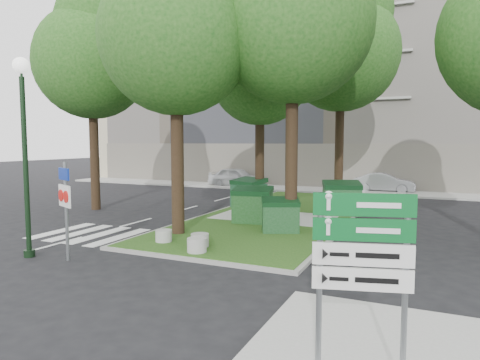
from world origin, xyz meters
The scene contains 24 objects.
ground centered at (0.00, 0.00, 0.00)m, with size 120.00×120.00×0.00m, color black.
median_island centered at (0.50, 8.00, 0.06)m, with size 6.00×16.00×0.12m, color #1B4614.
median_kerb centered at (0.50, 8.00, 0.05)m, with size 6.30×16.30×0.10m, color gray.
building_sidewalk centered at (0.00, 18.50, 0.06)m, with size 42.00×3.00×0.12m, color #999993.
zebra_crossing centered at (-3.75, 1.50, 0.01)m, with size 5.00×3.00×0.01m, color silver.
apartment_building centered at (0.00, 26.00, 8.00)m, with size 41.00×12.00×16.00m, color beige.
tree_median_near_left centered at (-1.41, 2.56, 7.32)m, with size 5.20×5.20×10.53m.
tree_median_near_right centered at (2.09, 4.56, 7.99)m, with size 5.60×5.60×11.46m.
tree_median_mid centered at (-0.91, 9.06, 6.98)m, with size 4.80×4.80×9.99m.
tree_median_far centered at (2.29, 12.06, 8.32)m, with size 5.80×5.80×11.93m.
tree_street_left centered at (-8.41, 6.06, 7.65)m, with size 5.40×5.40×11.00m.
dumpster_a centered at (-1.51, 8.84, 0.83)m, with size 1.89×1.62×1.48m.
dumpster_b centered at (0.09, 5.49, 0.81)m, with size 1.72×1.35×1.44m.
dumpster_c centered at (1.69, 4.23, 0.71)m, with size 1.58×1.38×1.23m.
dumpster_d centered at (3.00, 8.73, 0.84)m, with size 1.90×1.61×1.50m.
bollard_left centered at (-1.23, 1.20, 0.31)m, with size 0.53×0.53×0.38m, color #9F9F9A.
bollard_right centered at (0.41, 0.50, 0.32)m, with size 0.57×0.57×0.41m, color #9A9995.
bollard_mid centered at (0.15, 1.12, 0.32)m, with size 0.55×0.55×0.39m, color gray.
litter_bin centered at (3.20, 8.67, 0.47)m, with size 0.40×0.40×0.70m, color yellow.
street_lamp centered at (-3.97, -1.58, 3.57)m, with size 0.45×0.45×5.67m.
traffic_sign_pole centered at (-2.65, -1.41, 1.78)m, with size 0.77×0.39×2.77m.
directional_sign centered at (5.81, -4.58, 1.82)m, with size 1.24×0.38×2.55m.
car_white centered at (-6.59, 18.52, 0.72)m, with size 1.71×4.25×1.45m, color silver.
car_silver centered at (3.75, 19.47, 0.64)m, with size 1.35×3.88×1.28m, color #A3A4AB.
Camera 1 is at (6.58, -10.14, 3.32)m, focal length 32.00 mm.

